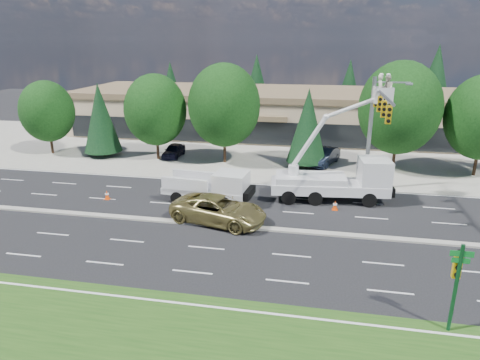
% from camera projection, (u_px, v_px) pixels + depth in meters
% --- Properties ---
extents(ground, '(140.00, 140.00, 0.00)m').
position_uv_depth(ground, '(219.00, 226.00, 28.12)').
color(ground, black).
rests_on(ground, ground).
extents(concrete_apron, '(140.00, 22.00, 0.01)m').
position_uv_depth(concrete_apron, '(262.00, 151.00, 46.77)').
color(concrete_apron, gray).
rests_on(concrete_apron, ground).
extents(road_median, '(120.00, 0.55, 0.12)m').
position_uv_depth(road_median, '(219.00, 225.00, 28.10)').
color(road_median, gray).
rests_on(road_median, ground).
extents(strip_mall, '(50.40, 15.40, 5.50)m').
position_uv_depth(strip_mall, '(273.00, 111.00, 55.19)').
color(strip_mall, tan).
rests_on(strip_mall, ground).
extents(tree_front_a, '(5.55, 5.55, 7.70)m').
position_uv_depth(tree_front_a, '(47.00, 111.00, 44.62)').
color(tree_front_a, '#332114').
rests_on(tree_front_a, ground).
extents(tree_front_b, '(3.83, 3.83, 7.55)m').
position_uv_depth(tree_front_b, '(101.00, 118.00, 43.70)').
color(tree_front_b, '#332114').
rests_on(tree_front_b, ground).
extents(tree_front_c, '(6.16, 6.16, 8.55)m').
position_uv_depth(tree_front_c, '(155.00, 110.00, 42.33)').
color(tree_front_c, '#332114').
rests_on(tree_front_c, ground).
extents(tree_front_d, '(6.95, 6.95, 9.64)m').
position_uv_depth(tree_front_d, '(224.00, 105.00, 40.88)').
color(tree_front_d, '#332114').
rests_on(tree_front_d, ground).
extents(tree_front_e, '(3.78, 3.78, 7.46)m').
position_uv_depth(tree_front_e, '(308.00, 125.00, 39.96)').
color(tree_front_e, '#332114').
rests_on(tree_front_e, ground).
extents(tree_front_f, '(7.21, 7.21, 10.01)m').
position_uv_depth(tree_front_f, '(400.00, 108.00, 37.95)').
color(tree_front_f, '#332114').
rests_on(tree_front_f, ground).
extents(tree_back_a, '(4.21, 4.21, 8.29)m').
position_uv_depth(tree_back_a, '(171.00, 86.00, 69.11)').
color(tree_back_a, '#332114').
rests_on(tree_back_a, ground).
extents(tree_back_b, '(4.83, 4.83, 9.52)m').
position_uv_depth(tree_back_b, '(257.00, 84.00, 66.40)').
color(tree_back_b, '#332114').
rests_on(tree_back_b, ground).
extents(tree_back_c, '(4.51, 4.51, 8.89)m').
position_uv_depth(tree_back_c, '(349.00, 88.00, 64.01)').
color(tree_back_c, '#332114').
rests_on(tree_back_c, ground).
extents(tree_back_d, '(5.61, 5.61, 11.07)m').
position_uv_depth(tree_back_d, '(435.00, 81.00, 61.50)').
color(tree_back_d, '#332114').
rests_on(tree_back_d, ground).
extents(signal_mast, '(2.76, 10.16, 9.00)m').
position_uv_depth(signal_mast, '(375.00, 121.00, 31.00)').
color(signal_mast, gray).
rests_on(signal_mast, ground).
extents(street_sign_pole, '(0.90, 0.44, 4.00)m').
position_uv_depth(street_sign_pole, '(456.00, 278.00, 17.38)').
color(street_sign_pole, '#0B341A').
rests_on(street_sign_pole, ground).
extents(utility_pickup, '(6.52, 2.94, 2.43)m').
position_uv_depth(utility_pickup, '(212.00, 189.00, 31.96)').
color(utility_pickup, silver).
rests_on(utility_pickup, ground).
extents(bucket_truck, '(9.44, 3.54, 9.45)m').
position_uv_depth(bucket_truck, '(343.00, 174.00, 31.91)').
color(bucket_truck, silver).
rests_on(bucket_truck, ground).
extents(traffic_cone_a, '(0.40, 0.40, 0.70)m').
position_uv_depth(traffic_cone_a, '(107.00, 195.00, 32.70)').
color(traffic_cone_a, '#DB3E06').
rests_on(traffic_cone_a, ground).
extents(traffic_cone_b, '(0.40, 0.40, 0.70)m').
position_uv_depth(traffic_cone_b, '(203.00, 197.00, 32.19)').
color(traffic_cone_b, '#DB3E06').
rests_on(traffic_cone_b, ground).
extents(traffic_cone_c, '(0.40, 0.40, 0.70)m').
position_uv_depth(traffic_cone_c, '(235.00, 201.00, 31.52)').
color(traffic_cone_c, '#DB3E06').
rests_on(traffic_cone_c, ground).
extents(traffic_cone_d, '(0.40, 0.40, 0.70)m').
position_uv_depth(traffic_cone_d, '(335.00, 205.00, 30.65)').
color(traffic_cone_d, '#DB3E06').
rests_on(traffic_cone_d, ground).
extents(minivan, '(6.93, 4.33, 1.79)m').
position_uv_depth(minivan, '(219.00, 210.00, 28.43)').
color(minivan, olive).
rests_on(minivan, ground).
extents(parked_car_west, '(1.67, 4.04, 1.37)m').
position_uv_depth(parked_car_west, '(174.00, 150.00, 44.38)').
color(parked_car_west, black).
rests_on(parked_car_west, ground).
extents(parked_car_east, '(3.30, 5.30, 1.65)m').
position_uv_depth(parked_car_east, '(324.00, 156.00, 41.59)').
color(parked_car_east, black).
rests_on(parked_car_east, ground).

